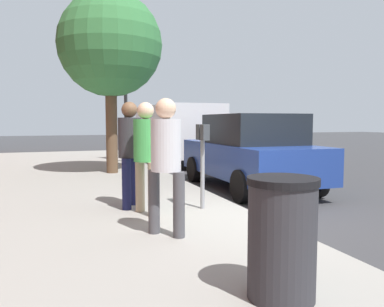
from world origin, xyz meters
The scene contains 11 objects.
ground_plane centered at (0.00, 0.00, 0.00)m, with size 80.00×80.00×0.00m, color #38383A.
sidewalk_slab centered at (0.00, 3.00, 0.07)m, with size 28.00×6.00×0.15m, color gray.
parking_meter centered at (0.39, 0.69, 1.17)m, with size 0.36×0.12×1.41m.
pedestrian_at_meter centered at (0.35, 1.66, 1.18)m, with size 0.51×0.38×1.76m.
pedestrian_bystander centered at (-0.87, 1.67, 1.18)m, with size 0.44×0.40×1.75m.
parking_officer centered at (0.90, 1.80, 1.21)m, with size 0.49×0.39×1.79m.
parked_sedan_near centered at (2.57, -1.35, 0.89)m, with size 4.43×2.02×1.77m.
parked_van_far centered at (8.48, -1.35, 1.26)m, with size 5.21×2.14×2.18m.
street_tree centered at (5.47, 1.47, 3.70)m, with size 2.87×2.87×5.01m.
traffic_signal centered at (8.27, 0.47, 2.58)m, with size 0.24×0.44×3.60m.
trash_bin centered at (-2.90, 1.26, 0.66)m, with size 0.59×0.59×1.01m.
Camera 1 is at (-5.59, 3.00, 1.62)m, focal length 36.30 mm.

